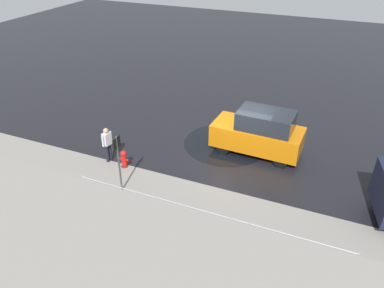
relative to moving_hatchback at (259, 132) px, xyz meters
name	(u,v)px	position (x,y,z in m)	size (l,w,h in m)	color
ground_plane	(235,155)	(0.84, 0.61, -1.03)	(60.00, 60.00, 0.00)	black
kerb_strip	(200,213)	(0.84, 4.81, -1.01)	(24.00, 3.20, 0.04)	gray
moving_hatchback	(259,132)	(0.00, 0.00, 0.00)	(3.96, 1.85, 2.06)	orange
fire_hydrant	(124,159)	(4.87, 3.34, -0.63)	(0.42, 0.31, 0.80)	red
pedestrian	(107,142)	(5.71, 3.22, -0.07)	(0.29, 0.56, 1.62)	silver
metal_railing	(201,216)	(0.43, 5.72, -0.29)	(9.46, 0.04, 1.05)	#B7BABF
sign_post	(118,156)	(4.09, 4.79, 0.55)	(0.07, 0.44, 2.40)	#4C4C51
puddle_patch	(226,143)	(1.54, -0.19, -1.02)	(3.96, 3.96, 0.01)	black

